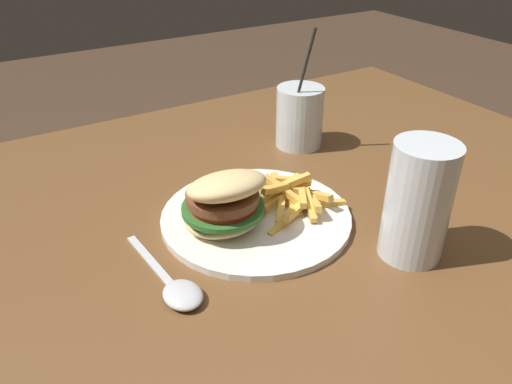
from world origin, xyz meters
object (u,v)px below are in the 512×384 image
Objects in this scene: meal_plate_near at (245,208)px; beer_glass at (417,204)px; juice_glass at (299,118)px; spoon at (179,291)px.

beer_glass is at bearing 133.08° from meal_plate_near.
spoon is (0.34, 0.25, -0.04)m from juice_glass.
juice_glass is 1.25× the size of spoon.
spoon is at bearing 36.53° from juice_glass.
beer_glass is at bearing 70.05° from spoon.
juice_glass is at bearing -101.00° from beer_glass.
meal_plate_near reaches higher than spoon.
beer_glass is 0.30m from spoon.
beer_glass is 0.34m from juice_glass.
juice_glass is 0.43m from spoon.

